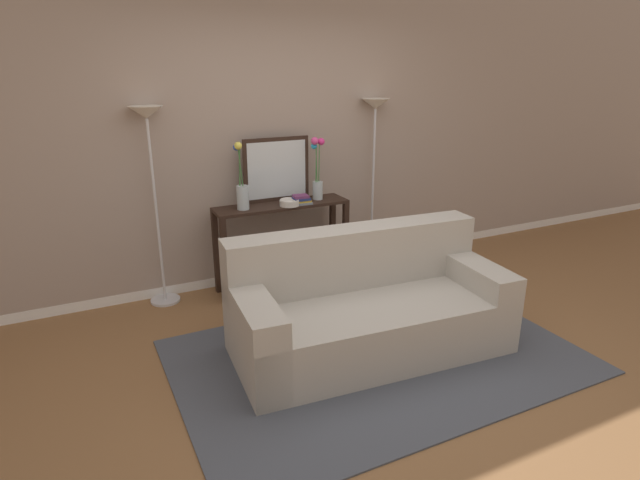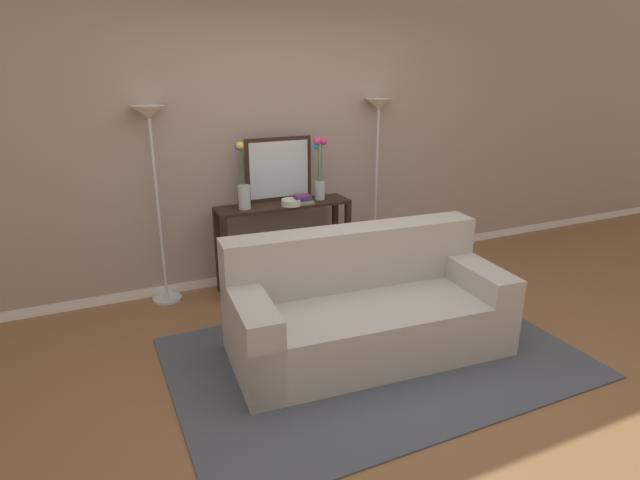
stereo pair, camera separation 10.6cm
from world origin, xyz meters
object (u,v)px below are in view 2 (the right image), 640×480
(fruit_bowl, at_px, (291,202))
(book_row_under_console, at_px, (252,286))
(vase_short_flowers, at_px, (320,174))
(floor_lamp_left, at_px, (152,151))
(vase_tall_flowers, at_px, (243,187))
(console_table, at_px, (284,231))
(floor_lamp_right, at_px, (378,137))
(book_stack, at_px, (303,200))
(couch, at_px, (366,310))
(wall_mirror, at_px, (279,169))

(fruit_bowl, height_order, book_row_under_console, fruit_bowl)
(vase_short_flowers, distance_m, fruit_bowl, 0.41)
(floor_lamp_left, height_order, vase_tall_flowers, floor_lamp_left)
(console_table, height_order, floor_lamp_left, floor_lamp_left)
(floor_lamp_right, xyz_separation_m, fruit_bowl, (-1.04, -0.24, -0.50))
(console_table, xyz_separation_m, vase_short_flowers, (0.37, 0.01, 0.51))
(floor_lamp_right, xyz_separation_m, book_row_under_console, (-1.41, -0.15, -1.30))
(console_table, distance_m, vase_tall_flowers, 0.60)
(floor_lamp_left, bearing_deg, book_stack, -10.22)
(couch, height_order, floor_lamp_left, floor_lamp_left)
(vase_tall_flowers, bearing_deg, book_stack, -5.87)
(fruit_bowl, bearing_deg, vase_short_flowers, 16.78)
(vase_short_flowers, bearing_deg, fruit_bowl, -163.22)
(console_table, relative_size, fruit_bowl, 7.06)
(console_table, distance_m, floor_lamp_right, 1.34)
(console_table, height_order, vase_short_flowers, vase_short_flowers)
(console_table, distance_m, vase_short_flowers, 0.63)
(floor_lamp_left, distance_m, book_stack, 1.37)
(book_row_under_console, bearing_deg, fruit_bowl, -13.90)
(vase_tall_flowers, distance_m, book_row_under_console, 0.97)
(fruit_bowl, xyz_separation_m, book_row_under_console, (-0.37, 0.09, -0.79))
(vase_tall_flowers, distance_m, book_stack, 0.57)
(floor_lamp_right, height_order, vase_tall_flowers, floor_lamp_right)
(floor_lamp_left, bearing_deg, vase_short_flowers, -5.35)
(console_table, relative_size, book_stack, 6.03)
(book_stack, bearing_deg, floor_lamp_left, 169.78)
(vase_tall_flowers, relative_size, vase_short_flowers, 1.02)
(floor_lamp_left, bearing_deg, couch, -51.03)
(floor_lamp_right, relative_size, book_stack, 8.25)
(vase_short_flowers, bearing_deg, book_stack, -157.43)
(floor_lamp_right, distance_m, book_row_under_console, 1.92)
(fruit_bowl, relative_size, book_stack, 0.85)
(couch, distance_m, floor_lamp_left, 2.20)
(vase_short_flowers, bearing_deg, console_table, -178.57)
(fruit_bowl, bearing_deg, floor_lamp_right, 12.97)
(couch, height_order, floor_lamp_right, floor_lamp_right)
(floor_lamp_left, height_order, book_row_under_console, floor_lamp_left)
(wall_mirror, relative_size, book_row_under_console, 1.75)
(book_stack, bearing_deg, vase_tall_flowers, 174.13)
(console_table, distance_m, wall_mirror, 0.57)
(console_table, bearing_deg, couch, -84.94)
(vase_tall_flowers, relative_size, book_stack, 2.88)
(book_stack, bearing_deg, vase_short_flowers, 22.57)
(vase_tall_flowers, bearing_deg, wall_mirror, 21.33)
(couch, relative_size, console_table, 1.64)
(couch, distance_m, console_table, 1.38)
(wall_mirror, bearing_deg, vase_tall_flowers, -158.67)
(couch, relative_size, floor_lamp_left, 1.20)
(floor_lamp_left, bearing_deg, console_table, -7.63)
(wall_mirror, height_order, vase_short_flowers, same)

